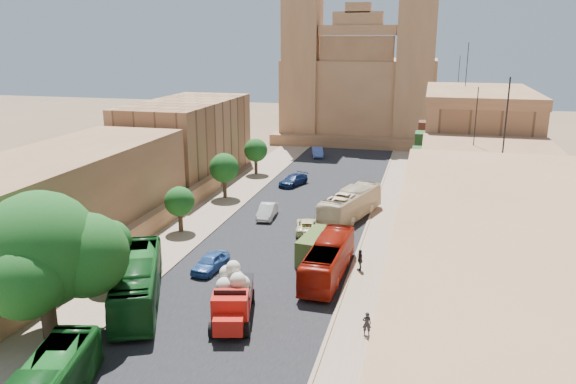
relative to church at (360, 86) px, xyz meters
The scene contains 31 objects.
road_surface 49.54m from the church, 90.00° to the right, with size 14.00×140.00×0.01m, color black.
sidewalk_east 50.44m from the church, 78.94° to the right, with size 5.00×140.00×0.01m, color #8B725B.
sidewalk_west 50.44m from the church, 101.06° to the right, with size 5.00×140.00×0.01m, color #8B725B.
kerb_east 50.02m from the church, 81.81° to the right, with size 0.25×140.00×0.12m, color #8B725B.
kerb_west 50.02m from the church, 98.19° to the right, with size 0.25×140.00×0.12m, color #8B725B.
townhouse_a 83.22m from the church, 78.94° to the right, with size 9.00×14.00×16.40m.
townhouse_b 69.58m from the church, 76.73° to the right, with size 9.00×14.00×14.90m.
townhouse_c 56.00m from the church, 73.43° to the right, with size 9.00×14.00×17.40m.
townhouse_d 42.84m from the church, 68.07° to the right, with size 9.00×14.00×15.90m.
west_wall 60.55m from the church, 102.04° to the right, with size 1.00×40.00×1.80m, color #946743.
west_building_low 63.45m from the church, 106.54° to the right, with size 10.00×28.00×8.40m, color brown.
west_building_mid 39.27m from the church, 117.48° to the right, with size 10.00×22.00×10.00m, color #9E6D48.
church is the anchor object (origin of this frame).
ficus_tree 75.31m from the church, 97.19° to the right, with size 9.25×8.51×9.25m.
street_tree_a 67.65m from the church, 98.54° to the right, with size 3.19×3.19×4.90m.
street_tree_b 55.91m from the church, 100.38° to the right, with size 2.84×2.84×4.36m.
street_tree_c 44.19m from the church, 103.21° to the right, with size 3.37×3.37×5.17m.
street_tree_d 32.82m from the church, 108.09° to the right, with size 3.13×3.13×4.81m.
red_truck 70.14m from the church, 89.52° to the right, with size 3.80×6.63×3.67m.
olive_pickup 58.95m from the church, 86.07° to the right, with size 2.93×5.45×2.15m.
bus_green_north 69.92m from the church, 95.37° to the right, with size 2.70×11.55×3.22m, color #124B1A.
bus_red_east 62.32m from the church, 84.96° to the right, with size 2.39×10.21×2.84m, color #971609.
bus_cream_east 47.71m from the church, 83.82° to the right, with size 2.50×10.69×2.98m, color beige.
car_blue_a 63.40m from the church, 93.45° to the right, with size 1.65×4.10×1.40m, color #2C579D.
car_white_a 49.58m from the church, 93.75° to the right, with size 1.49×4.28×1.41m, color silver.
car_cream 52.70m from the church, 88.13° to the right, with size 2.07×4.50×1.25m, color beige.
car_dkblue 36.72m from the church, 95.88° to the right, with size 1.91×4.69×1.36m, color #0D1D46.
car_white_b 43.11m from the church, 83.84° to the right, with size 1.36×3.37×1.15m, color silver.
car_blue_b 20.11m from the church, 103.16° to the right, with size 1.52×4.35×1.43m, color #4C62B4.
pedestrian_a 70.79m from the church, 82.39° to the right, with size 0.56×0.37×1.53m, color black.
pedestrian_c 60.91m from the church, 82.70° to the right, with size 1.04×0.43×1.77m, color #2F2F33.
Camera 1 is at (12.21, -22.41, 17.80)m, focal length 35.00 mm.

